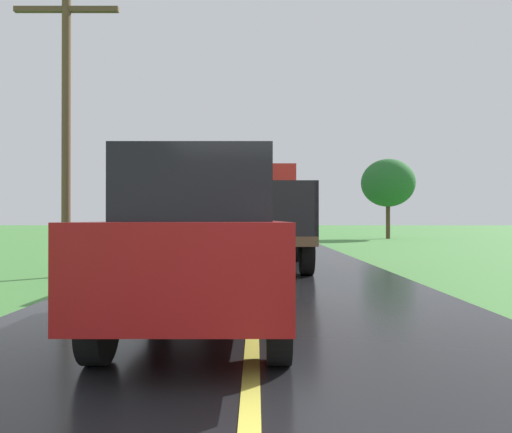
{
  "coord_description": "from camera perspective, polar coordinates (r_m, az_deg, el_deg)",
  "views": [
    {
      "loc": [
        0.04,
        -1.03,
        1.32
      ],
      "look_at": [
        0.0,
        12.93,
        1.4
      ],
      "focal_mm": 32.66,
      "sensor_mm": 36.0,
      "label": 1
    }
  ],
  "objects": [
    {
      "name": "banana_truck_near",
      "position": [
        12.8,
        0.51,
        0.39
      ],
      "size": [
        2.38,
        5.82,
        2.8
      ],
      "color": "#2D2D30",
      "rests_on": "road_surface"
    },
    {
      "name": "banana_truck_far",
      "position": [
        22.36,
        0.67,
        0.08
      ],
      "size": [
        2.38,
        5.81,
        2.8
      ],
      "color": "#2D2D30",
      "rests_on": "road_surface"
    },
    {
      "name": "utility_pole_roadside",
      "position": [
        11.78,
        -22.07,
        10.93
      ],
      "size": [
        2.4,
        0.2,
        6.56
      ],
      "color": "brown",
      "rests_on": "ground"
    },
    {
      "name": "roadside_tree_near_left",
      "position": [
        32.81,
        16.01,
        3.97
      ],
      "size": [
        3.59,
        3.59,
        5.4
      ],
      "color": "#4C3823",
      "rests_on": "ground"
    },
    {
      "name": "following_car",
      "position": [
        5.23,
        -6.2,
        -3.05
      ],
      "size": [
        1.74,
        4.1,
        1.92
      ],
      "color": "maroon",
      "rests_on": "road_surface"
    }
  ]
}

